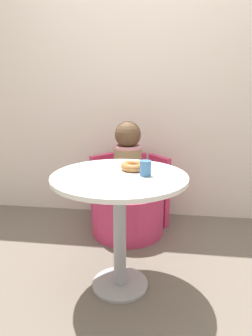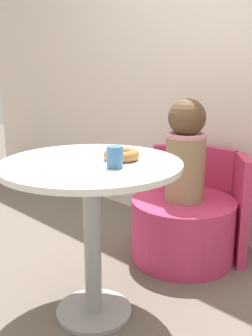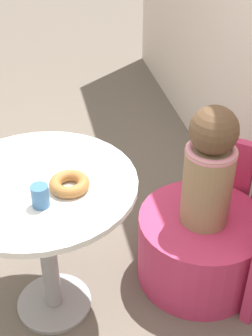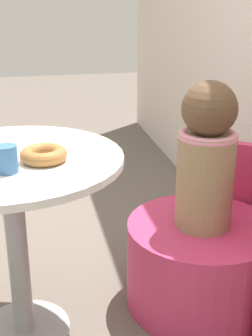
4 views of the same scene
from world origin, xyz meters
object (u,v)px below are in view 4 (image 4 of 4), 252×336
Objects in this scene: child_figure at (206,157)px; round_table at (13,198)px; tub_chair at (200,264)px; donut at (44,155)px; cup at (7,159)px.

round_table is at bearing -86.37° from child_figure.
round_table is 1.34× the size of child_figure.
round_table is 0.82m from tub_chair.
tub_chair is 3.89× the size of donut.
tub_chair is at bearing -75.96° from child_figure.
child_figure reaches higher than round_table.
child_figure is 0.62m from donut.
round_table is at bearing -120.94° from donut.
child_figure is at bearing 93.63° from round_table.
donut is (0.11, -0.61, 0.09)m from child_figure.
cup is (0.08, -0.11, 0.02)m from donut.
cup reaches higher than tub_chair.
tub_chair is 7.00× the size of cup.
child_figure is 6.71× the size of cup.
cup is (0.19, -0.72, 0.58)m from tub_chair.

